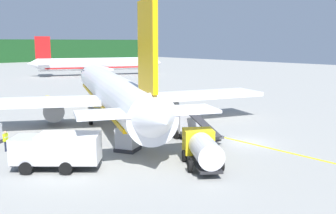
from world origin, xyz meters
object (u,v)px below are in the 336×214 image
Objects in this scene: airliner_mid_apron at (97,64)px; service_truck_catering at (57,149)px; crew_loader_right at (151,119)px; cargo_container_mid at (127,139)px; airliner_foreground at (112,92)px; crew_marshaller at (6,139)px; service_truck_fuel at (203,148)px; service_truck_baggage at (189,126)px.

service_truck_catering is (-43.64, -65.63, -1.43)m from airliner_mid_apron.
airliner_mid_apron is 19.14× the size of crew_loader_right.
crew_loader_right is at bearing 36.87° from cargo_container_mid.
airliner_foreground is 22.88× the size of crew_marshaller.
crew_marshaller is 0.96× the size of crew_loader_right.
airliner_mid_apron is 73.56m from crew_marshaller.
service_truck_fuel is at bearing -116.25° from airliner_mid_apron.
airliner_foreground is 11.51m from service_truck_baggage.
crew_loader_right is at bearing 93.13° from service_truck_baggage.
crew_marshaller is 14.11m from crew_loader_right.
service_truck_catering is at bearing 141.82° from service_truck_fuel.
cargo_container_mid is 1.33× the size of crew_loader_right.
service_truck_fuel is at bearing -128.21° from service_truck_baggage.
service_truck_baggage reaches higher than crew_loader_right.
airliner_foreground is 6.60× the size of service_truck_catering.
service_truck_baggage is 1.01× the size of service_truck_catering.
airliner_mid_apron is at bearing 65.11° from service_truck_baggage.
airliner_foreground is 12.42m from cargo_container_mid.
service_truck_baggage is 3.50× the size of crew_marshaller.
service_truck_catering is (-12.32, -11.41, -1.91)m from airliner_foreground.
service_truck_fuel is 7.25m from cargo_container_mid.
airliner_mid_apron is (31.32, 54.21, -0.48)m from airliner_foreground.
airliner_foreground reaches higher than crew_marshaller.
airliner_foreground is 6.40m from crew_loader_right.
airliner_mid_apron reaches higher than service_truck_fuel.
crew_loader_right is at bearing -6.98° from crew_marshaller.
airliner_foreground reaches higher than service_truck_baggage.
service_truck_catering is 7.30m from crew_marshaller.
airliner_mid_apron is at bearing 56.38° from service_truck_catering.
airliner_foreground is at bearing -120.01° from airliner_mid_apron.
service_truck_catering is (-8.12, 6.39, 0.09)m from service_truck_fuel.
airliner_foreground is at bearing 17.48° from crew_marshaller.
service_truck_fuel is at bearing -103.28° from airliner_foreground.
airliner_mid_apron reaches higher than crew_marshaller.
crew_marshaller is (-14.29, 7.06, -0.18)m from service_truck_baggage.
airliner_foreground is at bearing 76.72° from service_truck_fuel.
airliner_foreground is 62.61m from airliner_mid_apron.
service_truck_catering reaches higher than crew_marshaller.
service_truck_catering is at bearing -137.19° from airliner_foreground.
airliner_foreground is 16.90m from service_truck_catering.
service_truck_catering is at bearing -81.89° from crew_marshaller.
service_truck_fuel is at bearing -38.18° from service_truck_catering.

